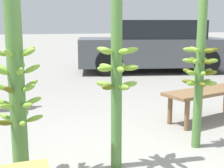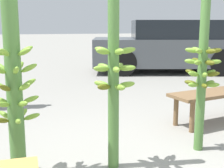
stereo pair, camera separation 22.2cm
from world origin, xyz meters
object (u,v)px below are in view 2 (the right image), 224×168
object	(u,v)px
banana_stalk_right	(202,69)
parked_car	(169,47)
banana_stalk_left	(14,83)
banana_stalk_center	(113,78)
market_bench	(217,96)

from	to	relation	value
banana_stalk_right	parked_car	world-z (taller)	banana_stalk_right
banana_stalk_right	banana_stalk_left	bearing A→B (deg)	-177.64
banana_stalk_right	parked_car	size ratio (longest dim) A/B	0.38
banana_stalk_left	banana_stalk_center	size ratio (longest dim) A/B	1.02
parked_car	banana_stalk_center	bearing A→B (deg)	165.27
banana_stalk_left	parked_car	distance (m)	6.41
banana_stalk_right	market_bench	xyz separation A→B (m)	(0.69, 0.73, -0.48)
banana_stalk_center	banana_stalk_right	bearing A→B (deg)	8.89
banana_stalk_left	market_bench	bearing A→B (deg)	18.23
banana_stalk_right	market_bench	world-z (taller)	banana_stalk_right
banana_stalk_right	market_bench	bearing A→B (deg)	46.67
market_bench	parked_car	world-z (taller)	parked_car
market_bench	parked_car	size ratio (longest dim) A/B	0.32
parked_car	banana_stalk_right	bearing A→B (deg)	173.05
banana_stalk_right	parked_car	bearing A→B (deg)	67.56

